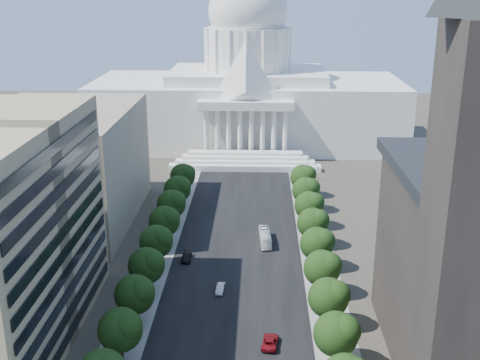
# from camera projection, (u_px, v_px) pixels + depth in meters

# --- Properties ---
(road_asphalt) EXTENTS (30.00, 260.00, 0.01)m
(road_asphalt) POSITION_uv_depth(u_px,v_px,m) (239.00, 236.00, 153.21)
(road_asphalt) COLOR black
(road_asphalt) RESTS_ON ground
(sidewalk_left) EXTENTS (8.00, 260.00, 0.02)m
(sidewalk_left) POSITION_uv_depth(u_px,v_px,m) (165.00, 235.00, 153.82)
(sidewalk_left) COLOR gray
(sidewalk_left) RESTS_ON ground
(sidewalk_right) EXTENTS (8.00, 260.00, 0.02)m
(sidewalk_right) POSITION_uv_depth(u_px,v_px,m) (314.00, 237.00, 152.60)
(sidewalk_right) COLOR gray
(sidewalk_right) RESTS_ON ground
(capitol) EXTENTS (120.00, 56.00, 73.00)m
(capitol) POSITION_uv_depth(u_px,v_px,m) (247.00, 93.00, 236.98)
(capitol) COLOR white
(capitol) RESTS_ON ground
(office_block_left_far) EXTENTS (38.00, 52.00, 30.00)m
(office_block_left_far) POSITION_uv_depth(u_px,v_px,m) (60.00, 166.00, 159.54)
(office_block_left_far) COLOR gray
(office_block_left_far) RESTS_ON ground
(tree_l_c) EXTENTS (7.79, 7.60, 9.97)m
(tree_l_c) POSITION_uv_depth(u_px,v_px,m) (122.00, 329.00, 100.33)
(tree_l_c) COLOR #33261C
(tree_l_c) RESTS_ON ground
(tree_l_d) EXTENTS (7.79, 7.60, 9.97)m
(tree_l_d) POSITION_uv_depth(u_px,v_px,m) (136.00, 294.00, 111.71)
(tree_l_d) COLOR #33261C
(tree_l_d) RESTS_ON ground
(tree_l_e) EXTENTS (7.79, 7.60, 9.97)m
(tree_l_e) POSITION_uv_depth(u_px,v_px,m) (148.00, 265.00, 123.10)
(tree_l_e) COLOR #33261C
(tree_l_e) RESTS_ON ground
(tree_l_f) EXTENTS (7.79, 7.60, 9.97)m
(tree_l_f) POSITION_uv_depth(u_px,v_px,m) (157.00, 241.00, 134.49)
(tree_l_f) COLOR #33261C
(tree_l_f) RESTS_ON ground
(tree_l_g) EXTENTS (7.79, 7.60, 9.97)m
(tree_l_g) POSITION_uv_depth(u_px,v_px,m) (165.00, 221.00, 145.88)
(tree_l_g) COLOR #33261C
(tree_l_g) RESTS_ON ground
(tree_l_h) EXTENTS (7.79, 7.60, 9.97)m
(tree_l_h) POSITION_uv_depth(u_px,v_px,m) (172.00, 203.00, 157.26)
(tree_l_h) COLOR #33261C
(tree_l_h) RESTS_ON ground
(tree_l_i) EXTENTS (7.79, 7.60, 9.97)m
(tree_l_i) POSITION_uv_depth(u_px,v_px,m) (178.00, 188.00, 168.65)
(tree_l_i) COLOR #33261C
(tree_l_i) RESTS_ON ground
(tree_l_j) EXTENTS (7.79, 7.60, 9.97)m
(tree_l_j) POSITION_uv_depth(u_px,v_px,m) (184.00, 175.00, 180.04)
(tree_l_j) COLOR #33261C
(tree_l_j) RESTS_ON ground
(tree_r_c) EXTENTS (7.79, 7.60, 9.97)m
(tree_r_c) POSITION_uv_depth(u_px,v_px,m) (338.00, 333.00, 99.17)
(tree_r_c) COLOR #33261C
(tree_r_c) RESTS_ON ground
(tree_r_d) EXTENTS (7.79, 7.60, 9.97)m
(tree_r_d) POSITION_uv_depth(u_px,v_px,m) (330.00, 297.00, 110.56)
(tree_r_d) COLOR #33261C
(tree_r_d) RESTS_ON ground
(tree_r_e) EXTENTS (7.79, 7.60, 9.97)m
(tree_r_e) POSITION_uv_depth(u_px,v_px,m) (324.00, 267.00, 121.95)
(tree_r_e) COLOR #33261C
(tree_r_e) RESTS_ON ground
(tree_r_f) EXTENTS (7.79, 7.60, 9.97)m
(tree_r_f) POSITION_uv_depth(u_px,v_px,m) (319.00, 243.00, 133.33)
(tree_r_f) COLOR #33261C
(tree_r_f) RESTS_ON ground
(tree_r_g) EXTENTS (7.79, 7.60, 9.97)m
(tree_r_g) POSITION_uv_depth(u_px,v_px,m) (314.00, 222.00, 144.72)
(tree_r_g) COLOR #33261C
(tree_r_g) RESTS_ON ground
(tree_r_h) EXTENTS (7.79, 7.60, 9.97)m
(tree_r_h) POSITION_uv_depth(u_px,v_px,m) (310.00, 205.00, 156.11)
(tree_r_h) COLOR #33261C
(tree_r_h) RESTS_ON ground
(tree_r_i) EXTENTS (7.79, 7.60, 9.97)m
(tree_r_i) POSITION_uv_depth(u_px,v_px,m) (307.00, 190.00, 167.50)
(tree_r_i) COLOR #33261C
(tree_r_i) RESTS_ON ground
(tree_r_j) EXTENTS (7.79, 7.60, 9.97)m
(tree_r_j) POSITION_uv_depth(u_px,v_px,m) (304.00, 176.00, 178.88)
(tree_r_j) COLOR #33261C
(tree_r_j) RESTS_ON ground
(streetlight_b) EXTENTS (2.61, 0.44, 9.00)m
(streetlight_b) POSITION_uv_depth(u_px,v_px,m) (348.00, 339.00, 98.55)
(streetlight_b) COLOR gray
(streetlight_b) RESTS_ON ground
(streetlight_c) EXTENTS (2.61, 0.44, 9.00)m
(streetlight_c) POSITION_uv_depth(u_px,v_px,m) (331.00, 270.00, 122.28)
(streetlight_c) COLOR gray
(streetlight_c) RESTS_ON ground
(streetlight_d) EXTENTS (2.61, 0.44, 9.00)m
(streetlight_d) POSITION_uv_depth(u_px,v_px,m) (320.00, 223.00, 146.00)
(streetlight_d) COLOR gray
(streetlight_d) RESTS_ON ground
(streetlight_e) EXTENTS (2.61, 0.44, 9.00)m
(streetlight_e) POSITION_uv_depth(u_px,v_px,m) (312.00, 189.00, 169.72)
(streetlight_e) COLOR gray
(streetlight_e) RESTS_ON ground
(streetlight_f) EXTENTS (2.61, 0.44, 9.00)m
(streetlight_f) POSITION_uv_depth(u_px,v_px,m) (306.00, 164.00, 193.45)
(streetlight_f) COLOR gray
(streetlight_f) RESTS_ON ground
(car_silver) EXTENTS (1.90, 4.64, 1.50)m
(car_silver) POSITION_uv_depth(u_px,v_px,m) (220.00, 289.00, 125.27)
(car_silver) COLOR #B5B7BD
(car_silver) RESTS_ON ground
(car_red) EXTENTS (3.42, 6.14, 1.62)m
(car_red) POSITION_uv_depth(u_px,v_px,m) (270.00, 342.00, 106.70)
(car_red) COLOR maroon
(car_red) RESTS_ON ground
(car_dark_b) EXTENTS (2.30, 5.44, 1.57)m
(car_dark_b) POSITION_uv_depth(u_px,v_px,m) (187.00, 257.00, 139.56)
(car_dark_b) COLOR black
(car_dark_b) RESTS_ON ground
(city_bus) EXTENTS (3.21, 10.84, 2.98)m
(city_bus) POSITION_uv_depth(u_px,v_px,m) (265.00, 237.00, 148.61)
(city_bus) COLOR white
(city_bus) RESTS_ON ground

